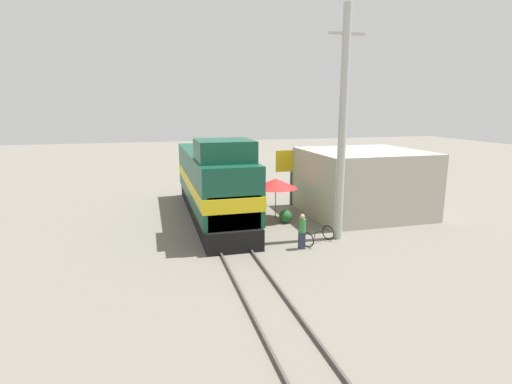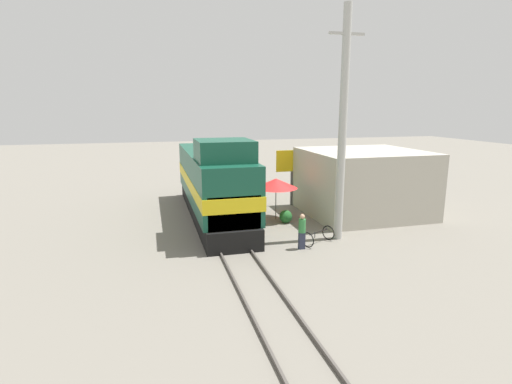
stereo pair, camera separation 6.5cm
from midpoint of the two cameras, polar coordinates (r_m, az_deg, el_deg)
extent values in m
plane|color=slate|center=(21.41, -4.44, -6.09)|extent=(120.00, 120.00, 0.00)
cube|color=#4C4742|center=(21.28, -6.35, -6.03)|extent=(0.08, 33.57, 0.15)
cube|color=#4C4742|center=(21.52, -2.55, -5.76)|extent=(0.08, 33.57, 0.15)
cube|color=black|center=(24.82, -6.05, -2.30)|extent=(2.70, 13.53, 1.06)
cube|color=#144C38|center=(24.40, -6.15, 2.25)|extent=(2.94, 12.99, 2.93)
cube|color=yellow|center=(24.45, -6.14, 1.57)|extent=(2.98, 13.12, 0.70)
cube|color=yellow|center=(19.19, -3.54, -2.41)|extent=(2.50, 1.89, 1.61)
cube|color=#144C38|center=(20.16, -4.48, 5.94)|extent=(2.76, 2.98, 1.06)
cylinder|color=#B2B2AD|center=(20.17, 12.37, 9.02)|extent=(0.40, 0.40, 11.37)
cube|color=#B2B2AD|center=(20.42, 12.95, 21.21)|extent=(1.80, 0.12, 0.12)
cylinder|color=#4C4C4C|center=(23.90, 2.93, -1.19)|extent=(0.05, 0.05, 2.37)
cone|color=red|center=(23.69, 2.96, 1.26)|extent=(2.56, 2.56, 0.58)
cube|color=#595959|center=(27.59, 5.14, 0.55)|extent=(0.12, 0.12, 2.35)
cube|color=yellow|center=(27.28, 5.22, 4.46)|extent=(2.23, 0.08, 1.45)
sphere|color=#236028|center=(23.44, 4.35, -3.51)|extent=(0.75, 0.75, 0.75)
cube|color=#2D3347|center=(19.28, 6.65, -6.91)|extent=(0.30, 0.20, 0.83)
cylinder|color=#337F3F|center=(19.06, 6.70, -4.81)|extent=(0.34, 0.34, 0.65)
sphere|color=tan|center=(18.93, 6.73, -3.51)|extent=(0.24, 0.24, 0.24)
torus|color=black|center=(19.54, 7.50, -6.79)|extent=(0.40, 0.68, 0.75)
torus|color=black|center=(20.77, 10.37, -5.74)|extent=(0.40, 0.68, 0.75)
cube|color=black|center=(20.08, 9.00, -5.66)|extent=(1.24, 0.69, 0.04)
cylinder|color=black|center=(19.89, 8.49, -6.08)|extent=(0.04, 0.04, 0.31)
cube|color=#B7B2A3|center=(26.00, 15.07, 1.34)|extent=(6.98, 6.53, 4.01)
camera|label=1|loc=(0.03, -89.90, 0.02)|focal=28.00mm
camera|label=2|loc=(0.03, 90.10, -0.02)|focal=28.00mm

